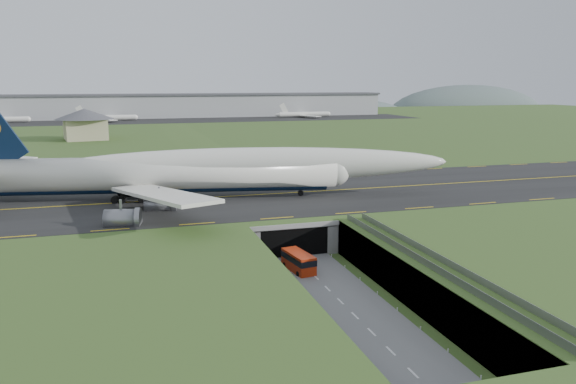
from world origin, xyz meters
name	(u,v)px	position (x,y,z in m)	size (l,w,h in m)	color
ground	(310,272)	(0.00, 0.00, 0.00)	(900.00, 900.00, 0.00)	#365220
airfield_deck	(310,254)	(0.00, 0.00, 3.00)	(800.00, 800.00, 6.00)	gray
trench_road	(326,288)	(0.00, -7.50, 0.10)	(12.00, 75.00, 0.20)	slate
taxiway	(260,195)	(0.00, 33.00, 6.09)	(800.00, 44.00, 0.18)	black
tunnel_portal	(281,226)	(0.00, 16.71, 3.33)	(17.00, 22.30, 6.00)	gray
guideway	(437,272)	(11.00, -19.11, 5.32)	(3.00, 53.00, 7.05)	#A8A8A3
jumbo_jet	(198,171)	(-12.87, 33.24, 11.75)	(101.52, 63.28, 21.31)	white
shuttle_tram	(298,261)	(-1.58, 0.93, 1.65)	(3.90, 7.69, 3.00)	#B82A0C
service_building	(85,121)	(-41.15, 164.77, 13.54)	(26.76, 26.76, 12.73)	tan
cargo_terminal	(162,106)	(-0.13, 299.41, 13.96)	(320.00, 67.00, 15.60)	#B2B2B2
distant_hills	(224,119)	(64.38, 430.00, -4.00)	(700.00, 91.00, 60.00)	slate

